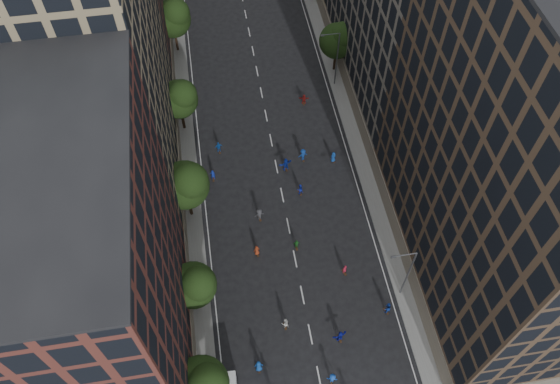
{
  "coord_description": "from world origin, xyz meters",
  "views": [
    {
      "loc": [
        -6.48,
        -10.91,
        55.17
      ],
      "look_at": [
        -0.42,
        26.1,
        2.0
      ],
      "focal_mm": 35.0,
      "sensor_mm": 36.0,
      "label": 1
    }
  ],
  "objects_px": {
    "streetlamp_far": "(336,56)",
    "skater_0": "(259,366)",
    "streetlamp_near": "(407,272)",
    "skater_2": "(387,308)"
  },
  "relations": [
    {
      "from": "skater_0",
      "to": "skater_2",
      "type": "xyz_separation_m",
      "value": [
        14.3,
        3.91,
        -0.04
      ]
    },
    {
      "from": "streetlamp_far",
      "to": "skater_0",
      "type": "xyz_separation_m",
      "value": [
        -16.17,
        -38.74,
        -4.25
      ]
    },
    {
      "from": "streetlamp_near",
      "to": "skater_2",
      "type": "bearing_deg",
      "value": -135.68
    },
    {
      "from": "streetlamp_near",
      "to": "streetlamp_far",
      "type": "height_order",
      "value": "same"
    },
    {
      "from": "streetlamp_far",
      "to": "skater_0",
      "type": "height_order",
      "value": "streetlamp_far"
    },
    {
      "from": "streetlamp_near",
      "to": "skater_2",
      "type": "height_order",
      "value": "streetlamp_near"
    },
    {
      "from": "skater_0",
      "to": "skater_2",
      "type": "bearing_deg",
      "value": -163.76
    },
    {
      "from": "streetlamp_far",
      "to": "skater_2",
      "type": "height_order",
      "value": "streetlamp_far"
    },
    {
      "from": "streetlamp_near",
      "to": "skater_2",
      "type": "distance_m",
      "value": 5.02
    },
    {
      "from": "streetlamp_near",
      "to": "streetlamp_far",
      "type": "distance_m",
      "value": 33.0
    }
  ]
}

